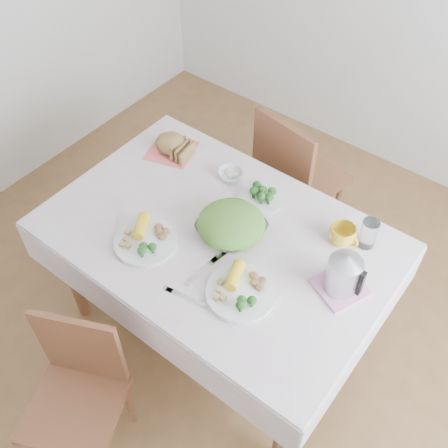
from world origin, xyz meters
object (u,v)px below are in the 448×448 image
Objects in this scene: dinner_plate_right at (241,293)px; chair_near at (71,402)px; salad_bowl at (231,229)px; electric_kettle at (345,270)px; yellow_mug at (342,235)px; dinner_plate_left at (146,242)px; dining_table at (218,285)px; chair_far at (301,175)px.

chair_near is at bearing -117.36° from dinner_plate_right.
chair_near reaches higher than salad_bowl.
salad_bowl is 1.46× the size of electric_kettle.
yellow_mug reaches higher than dinner_plate_right.
salad_bowl is 0.37m from dinner_plate_left.
dinner_plate_left is at bearing 176.93° from electric_kettle.
dining_table is 0.76m from electric_kettle.
dinner_plate_left is at bearing -175.45° from dinner_plate_right.
yellow_mug is (0.45, 0.29, 0.43)m from dining_table.
chair_near is 1.69m from chair_far.
dining_table is 0.52m from dinner_plate_right.
dinner_plate_left is 0.84m from electric_kettle.
dinner_plate_right is (0.22, -0.23, -0.02)m from salad_bowl.
dinner_plate_left is at bearing -134.28° from salad_bowl.
dinner_plate_right is 0.41m from electric_kettle.
chair_far is at bearing 104.56° from electric_kettle.
dining_table is 1.52× the size of chair_far.
dinner_plate_right reaches higher than dining_table.
chair_near is 0.71m from dinner_plate_left.
salad_bowl is at bearing 33.38° from dining_table.
yellow_mug is at bearing 69.57° from dinner_plate_right.
salad_bowl is 0.98× the size of dinner_plate_right.
chair_far is at bearing 81.79° from dinner_plate_left.
chair_far is (-0.05, 0.83, 0.09)m from dining_table.
dining_table is at bearing 60.40° from chair_near.
yellow_mug is (0.50, -0.55, 0.34)m from chair_far.
yellow_mug is 0.26m from electric_kettle.
chair_near is 2.94× the size of dinner_plate_left.
dining_table is at bearing 144.30° from dinner_plate_right.
chair_near is at bearing -149.04° from electric_kettle.
dinner_plate_right is at bearing 37.90° from chair_near.
dinner_plate_right is 2.44× the size of yellow_mug.
chair_far reaches higher than yellow_mug.
yellow_mug is at bearing 38.33° from dinner_plate_left.
chair_far is 1.12m from dinner_plate_left.
electric_kettle is (0.62, -0.76, 0.42)m from chair_far.
yellow_mug is at bearing 32.66° from dining_table.
dining_table is 0.84m from chair_far.
salad_bowl is at bearing 159.84° from electric_kettle.
yellow_mug is (0.40, 0.25, 0.01)m from salad_bowl.
salad_bowl is (0.12, 0.89, 0.33)m from chair_near.
electric_kettle is (0.51, 0.04, 0.09)m from salad_bowl.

